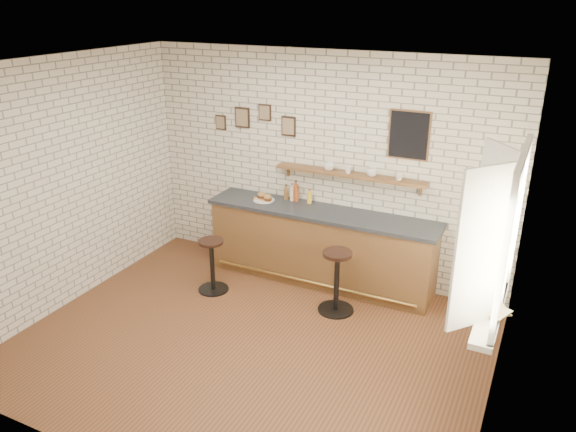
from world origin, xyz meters
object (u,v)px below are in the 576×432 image
object	(u,v)px
shelf_cup_a	(329,167)
bitters_bottle_amber	(296,193)
bar_stool_right	(337,280)
shelf_cup_c	(372,172)
condiment_bottle_yellow	(310,197)
shelf_cup_b	(348,170)
bitters_bottle_brown	(286,193)
sandwich_plate	(264,200)
bar_stool_left	(212,264)
bar_counter	(321,246)
shelf_cup_d	(399,177)
book_upper	(488,309)
ciabatta_sandwich	(265,197)
book_lower	(488,310)
bitters_bottle_white	(292,194)

from	to	relation	value
shelf_cup_a	bitters_bottle_amber	bearing A→B (deg)	165.82
bar_stool_right	shelf_cup_c	xyz separation A→B (m)	(0.10, 0.84, 1.13)
condiment_bottle_yellow	shelf_cup_b	size ratio (longest dim) A/B	2.12
bitters_bottle_brown	bitters_bottle_amber	world-z (taller)	bitters_bottle_amber
sandwich_plate	condiment_bottle_yellow	xyz separation A→B (m)	(0.60, 0.17, 0.08)
bitters_bottle_brown	bar_stool_left	size ratio (longest dim) A/B	0.30
bar_stool_left	condiment_bottle_yellow	bearing A→B (deg)	49.42
bar_counter	bitters_bottle_brown	distance (m)	0.86
shelf_cup_d	shelf_cup_c	bearing A→B (deg)	-179.29
book_upper	bar_counter	bearing A→B (deg)	169.29
ciabatta_sandwich	book_lower	size ratio (longest dim) A/B	1.11
bitters_bottle_white	bitters_bottle_amber	distance (m)	0.06
shelf_cup_b	book_lower	xyz separation A→B (m)	(2.00, -1.68, -0.60)
bar_counter	bitters_bottle_amber	size ratio (longest dim) A/B	10.67
bitters_bottle_amber	shelf_cup_a	world-z (taller)	shelf_cup_a
shelf_cup_c	shelf_cup_d	bearing A→B (deg)	-84.64
bitters_bottle_brown	shelf_cup_b	world-z (taller)	shelf_cup_b
shelf_cup_c	shelf_cup_d	world-z (taller)	shelf_cup_c
bar_counter	bitters_bottle_brown	xyz separation A→B (m)	(-0.60, 0.19, 0.59)
bitters_bottle_amber	bar_stool_right	distance (m)	1.43
bitters_bottle_white	bar_stool_right	world-z (taller)	bitters_bottle_white
shelf_cup_c	shelf_cup_b	bearing A→B (deg)	95.36
sandwich_plate	bitters_bottle_amber	world-z (taller)	bitters_bottle_amber
bar_stool_right	book_upper	distance (m)	2.06
bitters_bottle_brown	condiment_bottle_yellow	size ratio (longest dim) A/B	1.08
shelf_cup_b	bitters_bottle_white	bearing A→B (deg)	144.83
shelf_cup_a	shelf_cup_d	size ratio (longest dim) A/B	1.35
sandwich_plate	shelf_cup_c	size ratio (longest dim) A/B	2.13
shelf_cup_b	bar_counter	bearing A→B (deg)	-179.65
bar_stool_left	shelf_cup_d	world-z (taller)	shelf_cup_d
shelf_cup_c	shelf_cup_a	bearing A→B (deg)	95.36
condiment_bottle_yellow	shelf_cup_d	world-z (taller)	shelf_cup_d
book_upper	shelf_cup_d	bearing A→B (deg)	151.01
bar_stool_right	condiment_bottle_yellow	bearing A→B (deg)	131.74
shelf_cup_b	shelf_cup_d	bearing A→B (deg)	-36.26
ciabatta_sandwich	bitters_bottle_amber	size ratio (longest dim) A/B	0.91
ciabatta_sandwich	book_upper	distance (m)	3.46
bitters_bottle_amber	bar_stool_right	xyz separation A→B (m)	(0.93, -0.82, -0.71)
condiment_bottle_yellow	shelf_cup_c	world-z (taller)	shelf_cup_c
bitters_bottle_amber	book_lower	size ratio (longest dim) A/B	1.23
bar_stool_right	book_lower	size ratio (longest dim) A/B	3.34
bitters_bottle_amber	shelf_cup_d	distance (m)	1.44
bitters_bottle_amber	book_upper	xyz separation A→B (m)	(2.72, -1.67, -0.17)
condiment_bottle_yellow	bar_stool_left	size ratio (longest dim) A/B	0.28
bar_stool_right	book_lower	distance (m)	2.04
sandwich_plate	ciabatta_sandwich	bearing A→B (deg)	0.00
bar_counter	shelf_cup_b	distance (m)	1.09
bar_stool_right	book_upper	size ratio (longest dim) A/B	3.24
shelf_cup_a	bitters_bottle_white	bearing A→B (deg)	165.62
bitters_bottle_brown	shelf_cup_b	distance (m)	0.98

